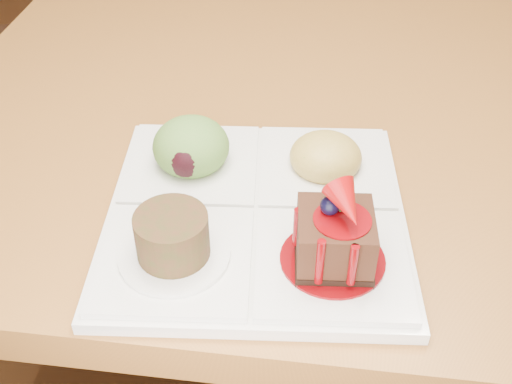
# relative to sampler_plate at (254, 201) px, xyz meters

# --- Properties ---
(ground) EXTENTS (6.00, 6.00, 0.00)m
(ground) POSITION_rel_sampler_plate_xyz_m (0.10, 0.75, -0.77)
(ground) COLOR #533417
(sampler_plate) EXTENTS (0.29, 0.29, 0.10)m
(sampler_plate) POSITION_rel_sampler_plate_xyz_m (0.00, 0.00, 0.00)
(sampler_plate) COLOR white
(sampler_plate) RESTS_ON dining_table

